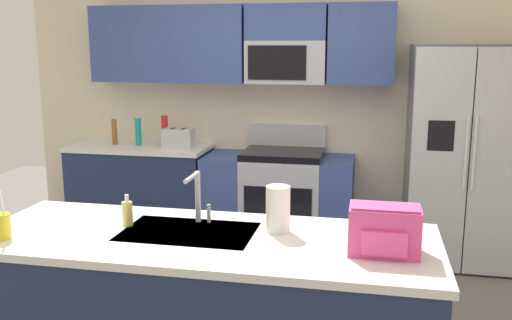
% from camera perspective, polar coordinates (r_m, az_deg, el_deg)
% --- Properties ---
extents(kitchen_wall_unit, '(5.20, 0.43, 2.60)m').
position_cam_1_polar(kitchen_wall_unit, '(5.40, 1.78, 7.53)').
color(kitchen_wall_unit, beige).
rests_on(kitchen_wall_unit, ground).
extents(back_counter, '(1.34, 0.63, 0.90)m').
position_cam_1_polar(back_counter, '(5.65, -11.43, -3.02)').
color(back_counter, '#1E2A4D').
rests_on(back_counter, ground).
extents(range_oven, '(1.36, 0.61, 1.10)m').
position_cam_1_polar(range_oven, '(5.28, 2.29, -3.91)').
color(range_oven, '#B7BABF').
rests_on(range_oven, ground).
extents(refrigerator, '(0.90, 0.76, 1.85)m').
position_cam_1_polar(refrigerator, '(5.10, 19.99, 0.39)').
color(refrigerator, '#4C4F54').
rests_on(refrigerator, ground).
extents(island_counter, '(2.33, 0.87, 0.90)m').
position_cam_1_polar(island_counter, '(3.07, -5.06, -15.50)').
color(island_counter, '#1E2A4D').
rests_on(island_counter, ground).
extents(toaster, '(0.28, 0.16, 0.18)m').
position_cam_1_polar(toaster, '(5.35, -7.80, 2.19)').
color(toaster, '#B7BABF').
rests_on(toaster, back_counter).
extents(pepper_mill, '(0.05, 0.05, 0.24)m').
position_cam_1_polar(pepper_mill, '(5.64, -14.02, 2.76)').
color(pepper_mill, brown).
rests_on(pepper_mill, back_counter).
extents(bottle_teal, '(0.06, 0.06, 0.26)m').
position_cam_1_polar(bottle_teal, '(5.54, -11.73, 2.79)').
color(bottle_teal, teal).
rests_on(bottle_teal, back_counter).
extents(bottle_red, '(0.06, 0.06, 0.28)m').
position_cam_1_polar(bottle_red, '(5.50, -9.14, 2.93)').
color(bottle_red, red).
rests_on(bottle_red, back_counter).
extents(sink_faucet, '(0.08, 0.21, 0.28)m').
position_cam_1_polar(sink_faucet, '(3.04, -5.92, -3.32)').
color(sink_faucet, '#B7BABF').
rests_on(sink_faucet, island_counter).
extents(drink_cup_yellow, '(0.08, 0.08, 0.25)m').
position_cam_1_polar(drink_cup_yellow, '(3.09, -24.14, -6.06)').
color(drink_cup_yellow, yellow).
rests_on(drink_cup_yellow, island_counter).
extents(soap_dispenser, '(0.06, 0.06, 0.17)m').
position_cam_1_polar(soap_dispenser, '(3.09, -12.79, -5.22)').
color(soap_dispenser, '#D8CC66').
rests_on(soap_dispenser, island_counter).
extents(paper_towel_roll, '(0.12, 0.12, 0.24)m').
position_cam_1_polar(paper_towel_roll, '(2.91, 2.22, -4.95)').
color(paper_towel_roll, white).
rests_on(paper_towel_roll, island_counter).
extents(backpack, '(0.32, 0.22, 0.23)m').
position_cam_1_polar(backpack, '(2.68, 12.75, -6.77)').
color(backpack, '#EA4C93').
rests_on(backpack, island_counter).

